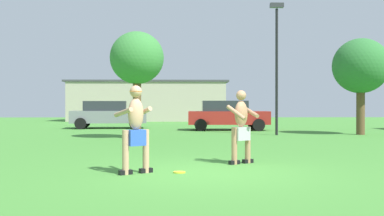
% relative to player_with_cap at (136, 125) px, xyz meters
% --- Properties ---
extents(ground_plane, '(80.00, 80.00, 0.00)m').
position_rel_player_with_cap_xyz_m(ground_plane, '(1.45, 0.06, -0.96)').
color(ground_plane, '#428433').
extents(player_with_cap, '(0.79, 0.77, 1.74)m').
position_rel_player_with_cap_xyz_m(player_with_cap, '(0.00, 0.00, 0.00)').
color(player_with_cap, black).
rests_on(player_with_cap, ground_plane).
extents(player_in_gray, '(0.73, 0.77, 1.68)m').
position_rel_player_with_cap_xyz_m(player_in_gray, '(2.27, 1.40, -0.07)').
color(player_in_gray, black).
rests_on(player_in_gray, ground_plane).
extents(frisbee, '(0.24, 0.24, 0.03)m').
position_rel_player_with_cap_xyz_m(frisbee, '(0.86, 0.08, -0.94)').
color(frisbee, yellow).
rests_on(frisbee, ground_plane).
extents(car_red_near_post, '(4.33, 2.07, 1.58)m').
position_rel_player_with_cap_xyz_m(car_red_near_post, '(3.35, 14.94, -0.13)').
color(car_red_near_post, maroon).
rests_on(car_red_near_post, ground_plane).
extents(car_gray_far_end, '(4.44, 2.32, 1.58)m').
position_rel_player_with_cap_xyz_m(car_gray_far_end, '(-3.37, 16.95, -0.13)').
color(car_gray_far_end, slate).
rests_on(car_gray_far_end, ground_plane).
extents(lamp_post, '(0.60, 0.24, 5.92)m').
position_rel_player_with_cap_xyz_m(lamp_post, '(5.17, 10.96, 2.66)').
color(lamp_post, black).
rests_on(lamp_post, ground_plane).
extents(outbuilding_behind_lot, '(13.57, 4.78, 3.42)m').
position_rel_player_with_cap_xyz_m(outbuilding_behind_lot, '(-2.00, 29.37, 0.76)').
color(outbuilding_behind_lot, '#B2A893').
rests_on(outbuilding_behind_lot, ground_plane).
extents(tree_left_field, '(2.14, 2.14, 4.28)m').
position_rel_player_with_cap_xyz_m(tree_left_field, '(-0.88, 8.90, 2.22)').
color(tree_left_field, brown).
rests_on(tree_left_field, ground_plane).
extents(tree_right_field, '(2.52, 2.52, 4.38)m').
position_rel_player_with_cap_xyz_m(tree_right_field, '(9.05, 11.16, 2.14)').
color(tree_right_field, brown).
rests_on(tree_right_field, ground_plane).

